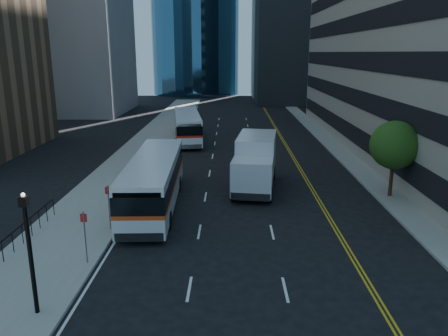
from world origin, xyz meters
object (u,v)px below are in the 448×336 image
(street_tree, at_px, (395,145))
(box_truck, at_px, (255,162))
(bus_rear, at_px, (187,126))
(bus_front, at_px, (154,180))
(lamp_post, at_px, (30,249))

(street_tree, relative_size, box_truck, 0.64)
(box_truck, bearing_deg, bus_rear, 118.13)
(bus_rear, relative_size, box_truck, 1.51)
(bus_front, height_order, bus_rear, bus_front)
(bus_front, relative_size, box_truck, 1.55)
(bus_front, xyz_separation_m, box_truck, (6.60, 4.11, 0.21))
(street_tree, distance_m, bus_front, 15.84)
(bus_rear, bearing_deg, lamp_post, -101.86)
(bus_rear, xyz_separation_m, box_truck, (6.60, -17.45, 0.28))
(street_tree, height_order, lamp_post, street_tree)
(bus_rear, bearing_deg, street_tree, -59.26)
(lamp_post, bearing_deg, box_truck, 60.88)
(street_tree, height_order, bus_rear, street_tree)
(street_tree, bearing_deg, bus_rear, 128.51)
(street_tree, distance_m, box_truck, 9.41)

